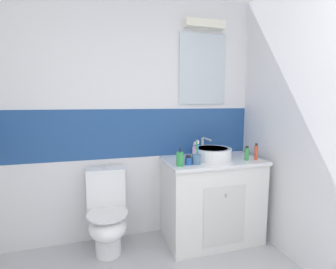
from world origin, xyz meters
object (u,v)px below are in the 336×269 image
at_px(sink_basin, 212,153).
at_px(deodorant_spray_can, 247,154).
at_px(toilet, 107,215).
at_px(toothpaste_tube_upright, 256,152).
at_px(soap_dispenser, 180,159).
at_px(hair_gel_jar, 188,160).
at_px(toothbrush_cup, 196,158).

xyz_separation_m(sink_basin, deodorant_spray_can, (0.30, -0.16, 0.01)).
height_order(toilet, toothpaste_tube_upright, toothpaste_tube_upright).
distance_m(soap_dispenser, hair_gel_jar, 0.10).
distance_m(sink_basin, hair_gel_jar, 0.35).
bearing_deg(sink_basin, toothbrush_cup, -145.66).
height_order(sink_basin, toothpaste_tube_upright, sink_basin).
relative_size(toothpaste_tube_upright, hair_gel_jar, 1.92).
distance_m(toilet, hair_gel_jar, 0.92).
bearing_deg(toothbrush_cup, toothpaste_tube_upright, -0.37).
bearing_deg(toothpaste_tube_upright, toothbrush_cup, 179.63).
bearing_deg(soap_dispenser, hair_gel_jar, 16.00).
distance_m(soap_dispenser, toothpaste_tube_upright, 0.81).
height_order(sink_basin, hair_gel_jar, sink_basin).
distance_m(toothbrush_cup, hair_gel_jar, 0.08).
height_order(toothbrush_cup, hair_gel_jar, toothbrush_cup).
xyz_separation_m(sink_basin, toilet, (-1.04, 0.04, -0.54)).
bearing_deg(toothpaste_tube_upright, deodorant_spray_can, 175.41).
xyz_separation_m(sink_basin, toothbrush_cup, (-0.23, -0.16, -0.00)).
relative_size(deodorant_spray_can, hair_gel_jar, 1.66).
bearing_deg(sink_basin, toothpaste_tube_upright, -21.94).
xyz_separation_m(toothpaste_tube_upright, hair_gel_jar, (-0.71, 0.01, -0.04)).
relative_size(toothbrush_cup, deodorant_spray_can, 1.58).
distance_m(toothpaste_tube_upright, hair_gel_jar, 0.71).
relative_size(sink_basin, toothpaste_tube_upright, 2.67).
height_order(deodorant_spray_can, hair_gel_jar, deodorant_spray_can).
bearing_deg(toothbrush_cup, deodorant_spray_can, 0.42).
height_order(toothbrush_cup, toothpaste_tube_upright, toothbrush_cup).
bearing_deg(toilet, toothpaste_tube_upright, -8.10).
height_order(toilet, soap_dispenser, soap_dispenser).
bearing_deg(deodorant_spray_can, toilet, 171.64).
height_order(soap_dispenser, hair_gel_jar, soap_dispenser).
relative_size(toilet, toothbrush_cup, 3.56).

